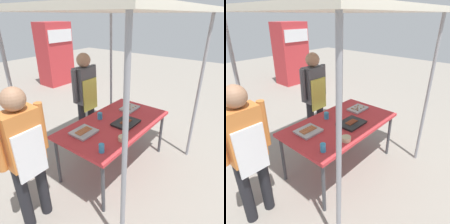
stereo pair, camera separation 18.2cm
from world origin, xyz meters
TOP-DOWN VIEW (x-y plane):
  - ground_plane at (0.00, 0.00)m, footprint 18.00×18.00m
  - stall_table at (0.00, 0.00)m, footprint 1.60×0.90m
  - stall_canopy at (0.00, 0.00)m, footprint 2.10×1.80m
  - tray_grilled_sausages at (0.06, -0.14)m, footprint 0.36×0.28m
  - tray_meat_skewers at (0.50, 0.08)m, footprint 0.30×0.22m
  - tray_pork_links at (-0.47, 0.14)m, footprint 0.30×0.27m
  - condiment_bowl at (-0.30, -0.35)m, footprint 0.12×0.12m
  - drink_cup_near_edge at (-0.04, 0.24)m, footprint 0.07×0.07m
  - drink_cup_by_wok at (-0.63, -0.29)m, footprint 0.06×0.06m
  - vendor_woman at (0.21, 0.76)m, footprint 0.52×0.23m
  - customer_nearby at (-1.26, 0.14)m, footprint 0.52×0.23m
  - neighbor_stall_left at (2.21, 4.06)m, footprint 0.97×0.71m

SIDE VIEW (x-z plane):
  - ground_plane at x=0.00m, z-range 0.00..0.00m
  - stall_table at x=0.00m, z-range 0.32..1.07m
  - tray_meat_skewers at x=0.50m, z-range 0.75..0.79m
  - tray_grilled_sausages at x=0.06m, z-range 0.74..0.79m
  - tray_pork_links at x=-0.47m, z-range 0.75..0.79m
  - condiment_bowl at x=-0.30m, z-range 0.75..0.80m
  - drink_cup_near_edge at x=-0.04m, z-range 0.75..0.85m
  - drink_cup_by_wok at x=-0.63m, z-range 0.75..0.85m
  - customer_nearby at x=-1.26m, z-range 0.14..1.72m
  - vendor_woman at x=0.21m, z-range 0.15..1.75m
  - neighbor_stall_left at x=2.21m, z-range 0.00..1.93m
  - stall_canopy at x=0.00m, z-range 1.00..3.20m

